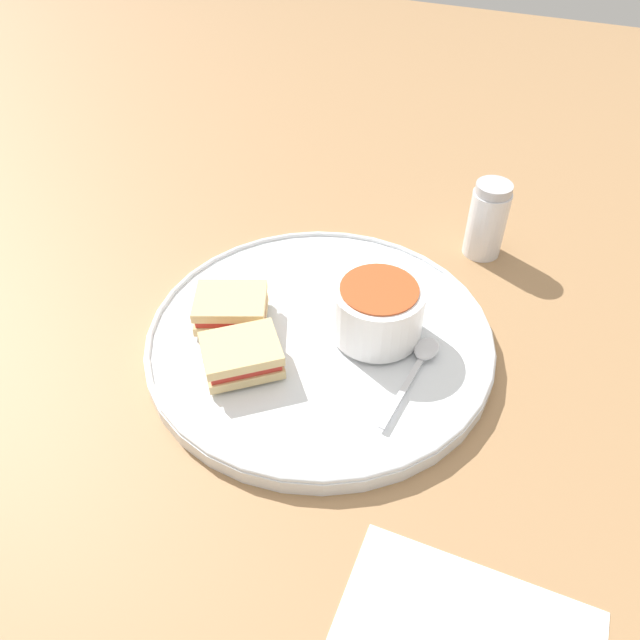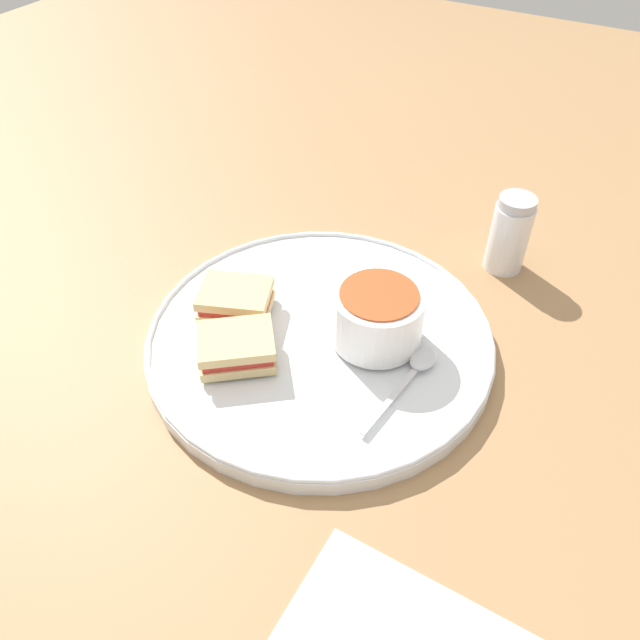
{
  "view_description": "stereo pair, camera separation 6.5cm",
  "coord_description": "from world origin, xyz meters",
  "px_view_note": "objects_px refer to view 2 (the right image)",
  "views": [
    {
      "loc": [
        -0.18,
        0.44,
        0.48
      ],
      "look_at": [
        0.0,
        0.0,
        0.04
      ],
      "focal_mm": 35.0,
      "sensor_mm": 36.0,
      "label": 1
    },
    {
      "loc": [
        -0.23,
        0.41,
        0.48
      ],
      "look_at": [
        0.0,
        0.0,
        0.04
      ],
      "focal_mm": 35.0,
      "sensor_mm": 36.0,
      "label": 2
    }
  ],
  "objects_px": {
    "sandwich_half_far": "(237,347)",
    "salt_shaker": "(510,234)",
    "soup_bowl": "(378,316)",
    "sandwich_half_near": "(236,300)",
    "spoon": "(417,366)"
  },
  "relations": [
    {
      "from": "sandwich_half_far",
      "to": "salt_shaker",
      "type": "xyz_separation_m",
      "value": [
        -0.18,
        -0.31,
        0.01
      ]
    },
    {
      "from": "soup_bowl",
      "to": "sandwich_half_near",
      "type": "distance_m",
      "value": 0.16
    },
    {
      "from": "salt_shaker",
      "to": "sandwich_half_far",
      "type": "bearing_deg",
      "value": 59.23
    },
    {
      "from": "soup_bowl",
      "to": "spoon",
      "type": "xyz_separation_m",
      "value": [
        -0.06,
        0.02,
        -0.03
      ]
    },
    {
      "from": "sandwich_half_near",
      "to": "spoon",
      "type": "bearing_deg",
      "value": -175.28
    },
    {
      "from": "soup_bowl",
      "to": "sandwich_half_near",
      "type": "relative_size",
      "value": 1.04
    },
    {
      "from": "sandwich_half_near",
      "to": "salt_shaker",
      "type": "height_order",
      "value": "salt_shaker"
    },
    {
      "from": "spoon",
      "to": "sandwich_half_far",
      "type": "xyz_separation_m",
      "value": [
        0.16,
        0.08,
        0.01
      ]
    },
    {
      "from": "soup_bowl",
      "to": "sandwich_half_far",
      "type": "xyz_separation_m",
      "value": [
        0.11,
        0.1,
        -0.02
      ]
    },
    {
      "from": "soup_bowl",
      "to": "sandwich_half_near",
      "type": "xyz_separation_m",
      "value": [
        0.15,
        0.04,
        -0.02
      ]
    },
    {
      "from": "spoon",
      "to": "soup_bowl",
      "type": "bearing_deg",
      "value": 76.53
    },
    {
      "from": "sandwich_half_near",
      "to": "sandwich_half_far",
      "type": "xyz_separation_m",
      "value": [
        -0.04,
        0.06,
        0.0
      ]
    },
    {
      "from": "spoon",
      "to": "sandwich_half_far",
      "type": "height_order",
      "value": "sandwich_half_far"
    },
    {
      "from": "spoon",
      "to": "sandwich_half_near",
      "type": "distance_m",
      "value": 0.21
    },
    {
      "from": "sandwich_half_near",
      "to": "salt_shaker",
      "type": "xyz_separation_m",
      "value": [
        -0.22,
        -0.25,
        0.01
      ]
    }
  ]
}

